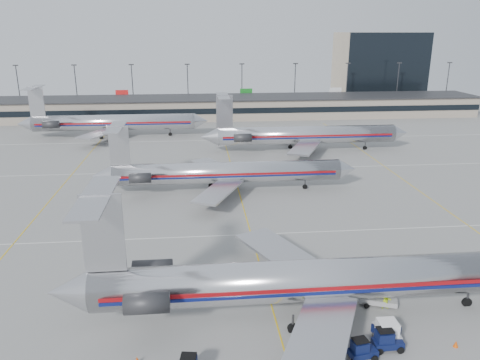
{
  "coord_description": "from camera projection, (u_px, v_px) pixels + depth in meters",
  "views": [
    {
      "loc": [
        -6.83,
        -45.76,
        25.41
      ],
      "look_at": [
        -0.55,
        19.49,
        4.5
      ],
      "focal_mm": 35.0,
      "sensor_mm": 36.0,
      "label": 1
    }
  ],
  "objects": [
    {
      "name": "tug_right",
      "position": [
        386.0,
        340.0,
        38.79
      ],
      "size": [
        2.51,
        1.33,
        2.02
      ],
      "rotation": [
        0.0,
        0.0,
        0.03
      ],
      "color": "#0A123B",
      "rests_on": "ground"
    },
    {
      "name": "ramp_worker_near",
      "position": [
        308.0,
        323.0,
        41.09
      ],
      "size": [
        0.73,
        0.83,
        1.92
      ],
      "primitive_type": "imported",
      "rotation": [
        0.0,
        0.0,
        1.1
      ],
      "color": "#BFE215",
      "rests_on": "ground"
    },
    {
      "name": "jet_second_row",
      "position": [
        222.0,
        172.0,
        76.72
      ],
      "size": [
        43.51,
        25.62,
        11.39
      ],
      "color": "silver",
      "rests_on": "ground"
    },
    {
      "name": "uld_container",
      "position": [
        387.0,
        332.0,
        39.7
      ],
      "size": [
        1.95,
        1.63,
        2.04
      ],
      "rotation": [
        0.0,
        0.0,
        -0.01
      ],
      "color": "#2D2D30",
      "rests_on": "ground"
    },
    {
      "name": "belt_loader",
      "position": [
        379.0,
        299.0,
        45.37
      ],
      "size": [
        4.41,
        2.46,
        2.26
      ],
      "rotation": [
        0.0,
        0.0,
        -0.35
      ],
      "color": "#A1A1A1",
      "rests_on": "ground"
    },
    {
      "name": "cone_left",
      "position": [
        137.0,
        360.0,
        37.37
      ],
      "size": [
        0.54,
        0.54,
        0.63
      ],
      "primitive_type": "cone",
      "rotation": [
        0.0,
        0.0,
        0.19
      ],
      "color": "#DF4C07",
      "rests_on": "ground"
    },
    {
      "name": "jet_foreground",
      "position": [
        311.0,
        280.0,
        42.82
      ],
      "size": [
        48.59,
        28.61,
        12.72
      ],
      "color": "silver",
      "rests_on": "ground"
    },
    {
      "name": "apron_markings",
      "position": [
        251.0,
        234.0,
        61.22
      ],
      "size": [
        160.0,
        0.15,
        0.02
      ],
      "primitive_type": "cube",
      "color": "silver",
      "rests_on": "ground"
    },
    {
      "name": "cone_right",
      "position": [
        456.0,
        344.0,
        39.34
      ],
      "size": [
        0.5,
        0.5,
        0.58
      ],
      "primitive_type": "cone",
      "rotation": [
        0.0,
        0.0,
        0.21
      ],
      "color": "#DF4C07",
      "rests_on": "ground"
    },
    {
      "name": "jet_back_row",
      "position": [
        111.0,
        122.0,
        116.65
      ],
      "size": [
        46.81,
        28.79,
        12.8
      ],
      "color": "silver",
      "rests_on": "ground"
    },
    {
      "name": "jet_third_row",
      "position": [
        302.0,
        135.0,
        102.78
      ],
      "size": [
        46.37,
        28.52,
        12.68
      ],
      "color": "silver",
      "rests_on": "ground"
    },
    {
      "name": "ground",
      "position": [
        262.0,
        272.0,
        51.74
      ],
      "size": [
        260.0,
        260.0,
        0.0
      ],
      "primitive_type": "plane",
      "color": "gray",
      "rests_on": "ground"
    },
    {
      "name": "light_mast_row",
      "position": [
        215.0,
        84.0,
        155.34
      ],
      "size": [
        163.6,
        0.4,
        15.28
      ],
      "color": "#38383D",
      "rests_on": "ground"
    },
    {
      "name": "terminal",
      "position": [
        217.0,
        107.0,
        143.69
      ],
      "size": [
        162.0,
        17.0,
        6.25
      ],
      "color": "gray",
      "rests_on": "ground"
    },
    {
      "name": "tug_center",
      "position": [
        361.0,
        350.0,
        37.75
      ],
      "size": [
        2.43,
        1.51,
        1.85
      ],
      "rotation": [
        0.0,
        0.0,
        0.17
      ],
      "color": "#0A123B",
      "rests_on": "ground"
    },
    {
      "name": "cart_inner",
      "position": [
        390.0,
        339.0,
        39.59
      ],
      "size": [
        1.76,
        1.25,
        0.97
      ],
      "rotation": [
        0.0,
        0.0,
        -0.04
      ],
      "color": "#0A123B",
      "rests_on": "ground"
    },
    {
      "name": "distant_building",
      "position": [
        378.0,
        67.0,
        174.99
      ],
      "size": [
        30.0,
        20.0,
        25.0
      ],
      "primitive_type": "cube",
      "color": "tan",
      "rests_on": "ground"
    },
    {
      "name": "cart_outer",
      "position": [
        386.0,
        329.0,
        40.72
      ],
      "size": [
        2.43,
        1.97,
        1.2
      ],
      "rotation": [
        0.0,
        0.0,
        0.28
      ],
      "color": "#0A123B",
      "rests_on": "ground"
    },
    {
      "name": "ramp_worker_far",
      "position": [
        387.0,
        301.0,
        44.59
      ],
      "size": [
        0.89,
        0.72,
        1.75
      ],
      "primitive_type": "imported",
      "rotation": [
        0.0,
        0.0,
        0.06
      ],
      "color": "#C7F116",
      "rests_on": "ground"
    }
  ]
}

